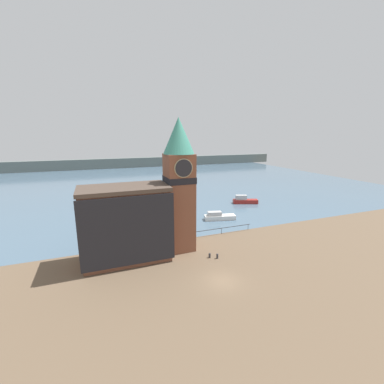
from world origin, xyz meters
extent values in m
plane|color=brown|center=(0.00, 0.00, 0.00)|extent=(160.00, 160.00, 0.00)
cube|color=slate|center=(0.00, 73.64, 0.00)|extent=(160.00, 120.00, 0.00)
cube|color=slate|center=(0.00, 113.64, 2.50)|extent=(180.00, 3.00, 5.00)
cube|color=#333338|center=(6.79, 13.39, 1.05)|extent=(11.48, 0.08, 0.08)
cylinder|color=#333338|center=(1.35, 13.39, 0.53)|extent=(0.07, 0.07, 1.05)
cylinder|color=#333338|center=(6.79, 13.39, 0.53)|extent=(0.07, 0.07, 1.05)
cylinder|color=#333338|center=(12.23, 13.39, 0.53)|extent=(0.07, 0.07, 1.05)
cube|color=brown|center=(-1.88, 10.43, 7.19)|extent=(3.86, 3.86, 14.39)
cube|color=black|center=(-1.88, 10.43, 10.71)|extent=(3.98, 3.98, 0.90)
cylinder|color=tan|center=(-1.88, 8.44, 12.60)|extent=(2.62, 0.12, 2.62)
cylinder|color=#232328|center=(-1.88, 8.36, 12.60)|extent=(2.38, 0.12, 2.38)
cylinder|color=tan|center=(0.11, 10.43, 12.60)|extent=(0.12, 2.62, 2.62)
cylinder|color=#232328|center=(0.19, 10.43, 12.60)|extent=(0.12, 2.38, 2.38)
cone|color=teal|center=(-1.88, 10.43, 16.91)|extent=(4.44, 4.44, 5.05)
cube|color=brown|center=(-9.79, 9.96, 4.93)|extent=(11.35, 5.99, 9.86)
cube|color=#4C3D33|center=(-9.79, 9.96, 10.11)|extent=(11.75, 6.39, 0.50)
cube|color=#232328|center=(-9.79, 6.81, 5.13)|extent=(11.85, 0.30, 9.07)
cube|color=silver|center=(10.09, 20.50, 0.45)|extent=(6.62, 3.34, 0.91)
cube|color=#B2B2B2|center=(8.98, 20.76, 1.31)|extent=(3.03, 1.96, 0.80)
cube|color=maroon|center=(21.90, 29.56, 0.49)|extent=(6.39, 3.78, 0.99)
cube|color=#B2B2B2|center=(20.86, 29.95, 1.56)|extent=(2.97, 2.09, 1.14)
cylinder|color=#2D2D33|center=(2.01, 5.40, 0.29)|extent=(0.28, 0.28, 0.59)
sphere|color=#2D2D33|center=(2.01, 5.40, 0.59)|extent=(0.29, 0.29, 0.29)
cylinder|color=#2D2D33|center=(1.10, 6.01, 0.28)|extent=(0.29, 0.29, 0.55)
sphere|color=#2D2D33|center=(1.10, 6.01, 0.55)|extent=(0.30, 0.30, 0.30)
camera|label=1|loc=(-13.16, -24.35, 17.07)|focal=24.00mm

